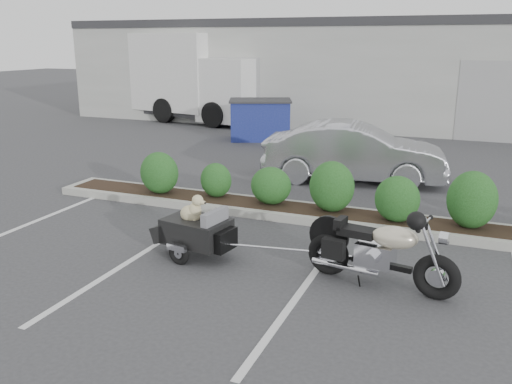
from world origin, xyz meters
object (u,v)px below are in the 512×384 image
at_px(sedan, 354,152).
at_px(dumpster, 260,119).
at_px(motorcycle, 380,253).
at_px(delivery_truck, 186,79).
at_px(pet_trailer, 196,230).

relative_size(sedan, dumpster, 1.74).
distance_m(motorcycle, delivery_truck, 16.78).
bearing_deg(motorcycle, dumpster, 128.98).
distance_m(sedan, dumpster, 6.01).
xyz_separation_m(pet_trailer, delivery_truck, (-7.49, 13.20, 1.25)).
relative_size(motorcycle, dumpster, 0.88).
xyz_separation_m(pet_trailer, sedan, (1.24, 5.49, 0.26)).
xyz_separation_m(sedan, delivery_truck, (-8.73, 7.71, 0.99)).
bearing_deg(delivery_truck, sedan, -30.49).
distance_m(sedan, delivery_truck, 11.69).
relative_size(motorcycle, sedan, 0.50).
height_order(motorcycle, delivery_truck, delivery_truck).
distance_m(motorcycle, dumpster, 11.40).
distance_m(pet_trailer, delivery_truck, 15.23).
height_order(pet_trailer, sedan, sedan).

